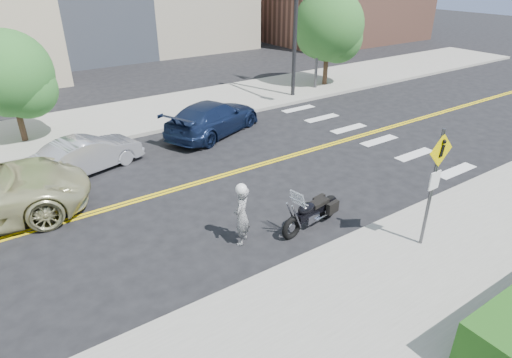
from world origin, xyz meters
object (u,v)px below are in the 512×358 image
object	(u,v)px
pedestrian_sign	(435,178)
parked_car_blue	(213,118)
motorcyclist	(242,214)
motorcycle	(312,206)
parked_car_silver	(88,154)

from	to	relation	value
pedestrian_sign	parked_car_blue	distance (m)	10.06
motorcyclist	parked_car_blue	bearing A→B (deg)	-152.97
motorcycle	parked_car_blue	bearing A→B (deg)	71.11
motorcyclist	motorcycle	world-z (taller)	motorcyclist
pedestrian_sign	parked_car_blue	bearing A→B (deg)	91.61
motorcycle	parked_car_silver	size ratio (longest dim) A/B	0.58
pedestrian_sign	parked_car_silver	size ratio (longest dim) A/B	0.82
parked_car_silver	parked_car_blue	distance (m)	5.31
pedestrian_sign	parked_car_silver	world-z (taller)	pedestrian_sign
motorcyclist	motorcycle	size ratio (longest dim) A/B	0.79
motorcycle	parked_car_blue	world-z (taller)	parked_car_blue
motorcycle	pedestrian_sign	bearing A→B (deg)	-64.45
motorcycle	parked_car_blue	size ratio (longest dim) A/B	0.45
pedestrian_sign	motorcycle	distance (m)	3.10
motorcyclist	motorcycle	distance (m)	1.99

